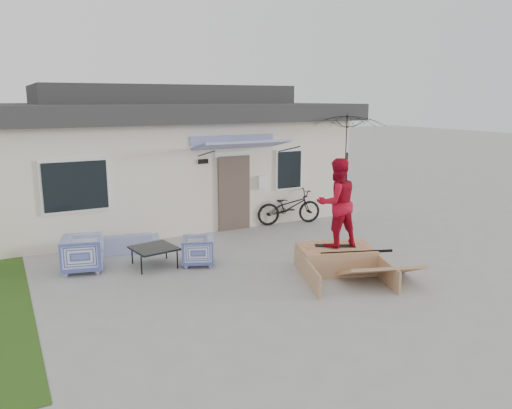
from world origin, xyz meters
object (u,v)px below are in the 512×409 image
loveseat (125,239)px  bicycle (289,203)px  armchair_left (83,252)px  skater (337,201)px  patio_umbrella (347,164)px  coffee_table (154,257)px  skate_ramp (335,259)px  armchair_right (198,249)px  skateboard (335,245)px

loveseat → bicycle: bicycle is taller
armchair_left → bicycle: bearing=-62.1°
bicycle → skater: (-1.22, -3.91, 0.90)m
patio_umbrella → coffee_table: bearing=-168.2°
bicycle → loveseat: bearing=106.1°
armchair_left → skate_ramp: size_ratio=0.41×
loveseat → armchair_right: size_ratio=2.32×
coffee_table → skateboard: skateboard is taller
coffee_table → skater: size_ratio=0.47×
armchair_right → loveseat: bearing=-121.9°
loveseat → armchair_right: 2.11m
loveseat → skater: size_ratio=0.87×
armchair_left → skater: bearing=-102.4°
skate_ramp → skateboard: skateboard is taller
armchair_right → bicycle: bearing=143.6°
armchair_right → skater: (2.52, -1.68, 1.17)m
loveseat → skateboard: (3.74, -3.41, 0.22)m
armchair_left → skate_ramp: (4.84, -2.50, -0.17)m
coffee_table → bicycle: bearing=22.0°
coffee_table → armchair_left: bearing=163.9°
loveseat → bicycle: size_ratio=0.84×
bicycle → patio_umbrella: size_ratio=0.79×
armchair_left → coffee_table: size_ratio=0.96×
armchair_right → coffee_table: bearing=-88.4°
armchair_left → skate_ramp: bearing=-102.9°
armchair_right → patio_umbrella: 5.80m
patio_umbrella → skateboard: (-2.86, -3.34, -1.20)m
bicycle → coffee_table: bearing=122.3°
armchair_left → patio_umbrella: (7.72, 0.89, 1.32)m
skate_ramp → armchair_left: bearing=171.9°
armchair_left → loveseat: bearing=-34.9°
loveseat → coffee_table: loveseat is taller
skater → skate_ramp: bearing=76.1°
patio_umbrella → skate_ramp: (-2.88, -3.39, -1.49)m
bicycle → skateboard: (-1.22, -3.91, -0.08)m
bicycle → patio_umbrella: patio_umbrella is taller
loveseat → patio_umbrella: (6.60, -0.07, 1.43)m
armchair_left → bicycle: bicycle is taller
armchair_right → bicycle: size_ratio=0.36×
armchair_left → patio_umbrella: bearing=-69.0°
armchair_left → coffee_table: armchair_left is taller
skate_ramp → skateboard: size_ratio=2.41×
loveseat → patio_umbrella: 6.75m
armchair_right → bicycle: bicycle is taller
patio_umbrella → skater: (-2.86, -3.34, -0.23)m
skater → armchair_right: bearing=-28.4°
loveseat → armchair_left: armchair_left is taller
skate_ramp → skater: size_ratio=1.09×
bicycle → skate_ramp: bicycle is taller
loveseat → skater: (3.74, -3.41, 1.20)m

